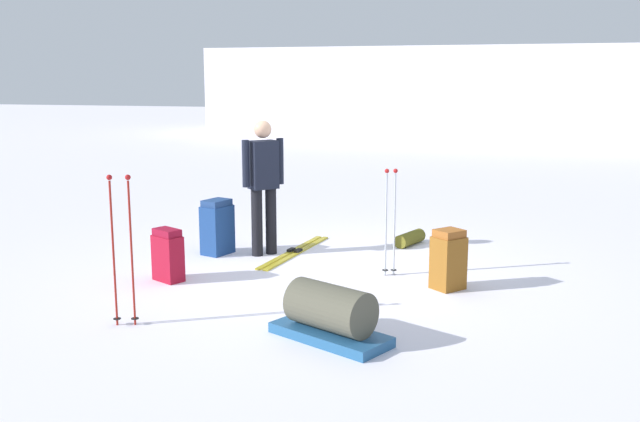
{
  "coord_description": "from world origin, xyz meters",
  "views": [
    {
      "loc": [
        2.03,
        -7.88,
        2.25
      ],
      "look_at": [
        0.0,
        0.0,
        0.7
      ],
      "focal_mm": 40.2,
      "sensor_mm": 36.0,
      "label": 1
    }
  ],
  "objects_px": {
    "ski_pair_near": "(295,252)",
    "ski_poles_planted_far": "(122,243)",
    "backpack_bright": "(217,227)",
    "backpack_small_spare": "(168,255)",
    "gear_sled": "(330,315)",
    "skier_standing": "(263,180)",
    "backpack_large_dark": "(448,260)",
    "ski_poles_planted_near": "(390,216)",
    "sleeping_mat_rolled": "(410,238)"
  },
  "relations": [
    {
      "from": "backpack_bright",
      "to": "backpack_large_dark",
      "type": "bearing_deg",
      "value": -15.25
    },
    {
      "from": "gear_sled",
      "to": "sleeping_mat_rolled",
      "type": "bearing_deg",
      "value": 86.68
    },
    {
      "from": "backpack_large_dark",
      "to": "sleeping_mat_rolled",
      "type": "xyz_separation_m",
      "value": [
        -0.65,
        1.89,
        -0.23
      ]
    },
    {
      "from": "backpack_bright",
      "to": "gear_sled",
      "type": "distance_m",
      "value": 3.33
    },
    {
      "from": "gear_sled",
      "to": "skier_standing",
      "type": "bearing_deg",
      "value": 119.38
    },
    {
      "from": "ski_poles_planted_far",
      "to": "sleeping_mat_rolled",
      "type": "distance_m",
      "value": 4.37
    },
    {
      "from": "skier_standing",
      "to": "ski_poles_planted_near",
      "type": "bearing_deg",
      "value": -18.19
    },
    {
      "from": "backpack_large_dark",
      "to": "sleeping_mat_rolled",
      "type": "relative_size",
      "value": 1.17
    },
    {
      "from": "ski_pair_near",
      "to": "backpack_bright",
      "type": "bearing_deg",
      "value": -163.03
    },
    {
      "from": "ski_poles_planted_far",
      "to": "skier_standing",
      "type": "bearing_deg",
      "value": 82.23
    },
    {
      "from": "backpack_small_spare",
      "to": "ski_poles_planted_far",
      "type": "relative_size",
      "value": 0.42
    },
    {
      "from": "skier_standing",
      "to": "ski_poles_planted_far",
      "type": "bearing_deg",
      "value": -97.77
    },
    {
      "from": "skier_standing",
      "to": "ski_poles_planted_far",
      "type": "relative_size",
      "value": 1.22
    },
    {
      "from": "ski_pair_near",
      "to": "backpack_large_dark",
      "type": "distance_m",
      "value": 2.33
    },
    {
      "from": "skier_standing",
      "to": "ski_pair_near",
      "type": "distance_m",
      "value": 1.02
    },
    {
      "from": "backpack_small_spare",
      "to": "sleeping_mat_rolled",
      "type": "height_order",
      "value": "backpack_small_spare"
    },
    {
      "from": "ski_poles_planted_near",
      "to": "ski_poles_planted_far",
      "type": "height_order",
      "value": "ski_poles_planted_far"
    },
    {
      "from": "ski_pair_near",
      "to": "backpack_bright",
      "type": "relative_size",
      "value": 2.67
    },
    {
      "from": "ski_pair_near",
      "to": "backpack_large_dark",
      "type": "relative_size",
      "value": 2.89
    },
    {
      "from": "backpack_bright",
      "to": "ski_pair_near",
      "type": "bearing_deg",
      "value": 16.97
    },
    {
      "from": "ski_pair_near",
      "to": "skier_standing",
      "type": "bearing_deg",
      "value": -153.02
    },
    {
      "from": "ski_pair_near",
      "to": "ski_poles_planted_far",
      "type": "relative_size",
      "value": 1.35
    },
    {
      "from": "skier_standing",
      "to": "backpack_small_spare",
      "type": "relative_size",
      "value": 2.89
    },
    {
      "from": "ski_pair_near",
      "to": "ski_poles_planted_far",
      "type": "bearing_deg",
      "value": -103.8
    },
    {
      "from": "backpack_bright",
      "to": "ski_poles_planted_near",
      "type": "height_order",
      "value": "ski_poles_planted_near"
    },
    {
      "from": "ski_pair_near",
      "to": "sleeping_mat_rolled",
      "type": "height_order",
      "value": "sleeping_mat_rolled"
    },
    {
      "from": "backpack_small_spare",
      "to": "gear_sled",
      "type": "height_order",
      "value": "backpack_small_spare"
    },
    {
      "from": "gear_sled",
      "to": "sleeping_mat_rolled",
      "type": "xyz_separation_m",
      "value": [
        0.21,
        3.66,
        -0.13
      ]
    },
    {
      "from": "ski_pair_near",
      "to": "ski_poles_planted_far",
      "type": "height_order",
      "value": "ski_poles_planted_far"
    },
    {
      "from": "skier_standing",
      "to": "gear_sled",
      "type": "xyz_separation_m",
      "value": [
        1.52,
        -2.69,
        -0.73
      ]
    },
    {
      "from": "backpack_bright",
      "to": "ski_poles_planted_far",
      "type": "bearing_deg",
      "value": -85.55
    },
    {
      "from": "backpack_large_dark",
      "to": "backpack_small_spare",
      "type": "height_order",
      "value": "backpack_large_dark"
    },
    {
      "from": "backpack_large_dark",
      "to": "backpack_small_spare",
      "type": "xyz_separation_m",
      "value": [
        -3.03,
        -0.46,
        -0.03
      ]
    },
    {
      "from": "backpack_large_dark",
      "to": "ski_poles_planted_far",
      "type": "relative_size",
      "value": 0.47
    },
    {
      "from": "ski_pair_near",
      "to": "ski_poles_planted_far",
      "type": "xyz_separation_m",
      "value": [
        -0.73,
        -2.97,
        0.76
      ]
    },
    {
      "from": "ski_pair_near",
      "to": "backpack_small_spare",
      "type": "distance_m",
      "value": 1.87
    },
    {
      "from": "backpack_small_spare",
      "to": "backpack_bright",
      "type": "bearing_deg",
      "value": 87.27
    },
    {
      "from": "skier_standing",
      "to": "ski_pair_near",
      "type": "xyz_separation_m",
      "value": [
        0.35,
        0.18,
        -0.94
      ]
    },
    {
      "from": "ski_poles_planted_near",
      "to": "gear_sled",
      "type": "distance_m",
      "value": 2.19
    },
    {
      "from": "ski_pair_near",
      "to": "backpack_small_spare",
      "type": "xyz_separation_m",
      "value": [
        -1.0,
        -1.56,
        0.27
      ]
    },
    {
      "from": "backpack_small_spare",
      "to": "ski_poles_planted_near",
      "type": "height_order",
      "value": "ski_poles_planted_near"
    },
    {
      "from": "gear_sled",
      "to": "backpack_small_spare",
      "type": "bearing_deg",
      "value": 148.88
    },
    {
      "from": "ski_poles_planted_near",
      "to": "ski_poles_planted_far",
      "type": "xyz_separation_m",
      "value": [
        -2.07,
        -2.24,
        0.08
      ]
    },
    {
      "from": "ski_poles_planted_far",
      "to": "sleeping_mat_rolled",
      "type": "bearing_deg",
      "value": 60.77
    },
    {
      "from": "backpack_large_dark",
      "to": "ski_poles_planted_near",
      "type": "distance_m",
      "value": 0.86
    },
    {
      "from": "ski_poles_planted_near",
      "to": "ski_poles_planted_far",
      "type": "bearing_deg",
      "value": -132.79
    },
    {
      "from": "backpack_large_dark",
      "to": "ski_poles_planted_far",
      "type": "bearing_deg",
      "value": -145.75
    },
    {
      "from": "sleeping_mat_rolled",
      "to": "ski_poles_planted_near",
      "type": "bearing_deg",
      "value": -91.34
    },
    {
      "from": "skier_standing",
      "to": "backpack_bright",
      "type": "relative_size",
      "value": 2.42
    },
    {
      "from": "ski_pair_near",
      "to": "backpack_small_spare",
      "type": "height_order",
      "value": "backpack_small_spare"
    }
  ]
}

